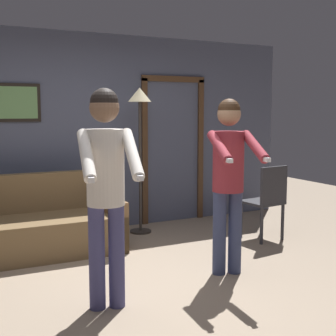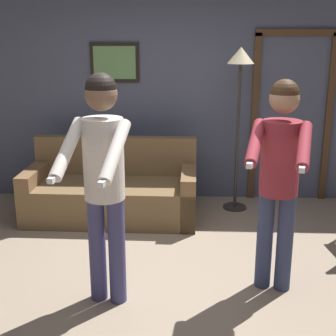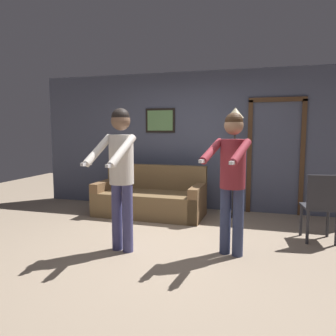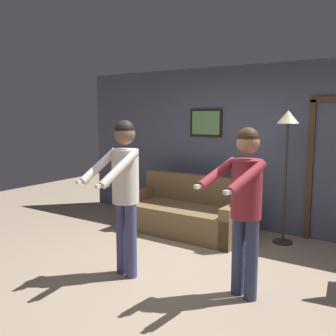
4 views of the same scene
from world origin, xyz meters
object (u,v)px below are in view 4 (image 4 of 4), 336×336
person_standing_left (124,183)px  person_standing_right (245,197)px  torchiere_lamp (287,136)px  couch (186,215)px

person_standing_left → person_standing_right: 1.34m
torchiere_lamp → couch: bearing=-167.2°
couch → person_standing_right: size_ratio=1.12×
person_standing_left → person_standing_right: (1.32, 0.24, -0.04)m
couch → person_standing_right: bearing=-44.3°
couch → person_standing_left: person_standing_left is taller
torchiere_lamp → person_standing_left: bearing=-119.7°
person_standing_right → person_standing_left: bearing=-169.7°
couch → torchiere_lamp: torchiere_lamp is taller
person_standing_left → person_standing_right: person_standing_left is taller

